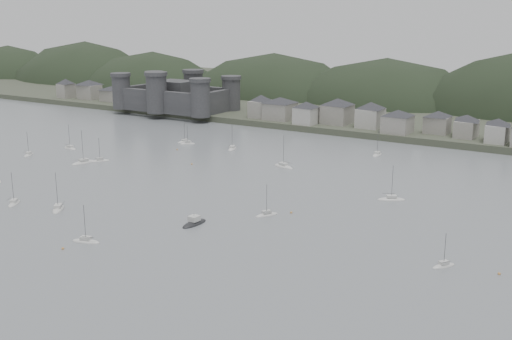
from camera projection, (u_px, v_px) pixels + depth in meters
The scene contains 8 objects.
ground at pixel (76, 264), 138.27m from camera, with size 900.00×900.00×0.00m, color slate.
far_shore_land at pixel (448, 104), 379.35m from camera, with size 900.00×250.00×3.00m, color #383D2D.
forested_ridge at pixel (442, 132), 358.98m from camera, with size 851.55×103.94×102.57m.
castle at pixel (176, 95), 345.28m from camera, with size 66.00×43.00×20.00m.
waterfront_town at pixel (495, 127), 259.88m from camera, with size 451.48×28.46×12.92m.
moored_fleet at pixel (210, 191), 196.09m from camera, with size 243.65×170.83×13.50m.
motor_launch_far at pixel (194, 223), 164.84m from camera, with size 3.57×9.01×4.10m.
mooring_buoys at pixel (229, 198), 188.39m from camera, with size 140.77×102.73×0.70m.
Camera 1 is at (103.24, -87.22, 54.05)m, focal length 43.39 mm.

